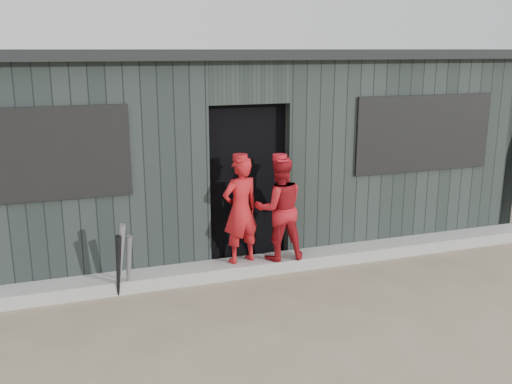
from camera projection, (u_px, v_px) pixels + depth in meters
name	position (u px, v px, depth m)	size (l,w,h in m)	color
ground	(320.00, 342.00, 5.25)	(80.00, 80.00, 0.00)	#756751
curb	(255.00, 266.00, 6.90)	(8.00, 0.36, 0.15)	#989893
bat_left	(120.00, 260.00, 6.10)	(0.07, 0.07, 0.86)	#93929A
bat_mid	(129.00, 264.00, 6.18)	(0.07, 0.07, 0.71)	gray
bat_right	(118.00, 266.00, 6.09)	(0.07, 0.07, 0.74)	black
player_red_left	(240.00, 210.00, 6.69)	(0.47, 0.31, 1.28)	#B0151A
player_red_right	(279.00, 208.00, 6.79)	(0.61, 0.48, 1.26)	#A3141C
player_grey_back	(279.00, 211.00, 7.53)	(0.54, 0.35, 1.10)	#A6A6A6
dugout	(217.00, 145.00, 8.15)	(8.30, 3.30, 2.62)	black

